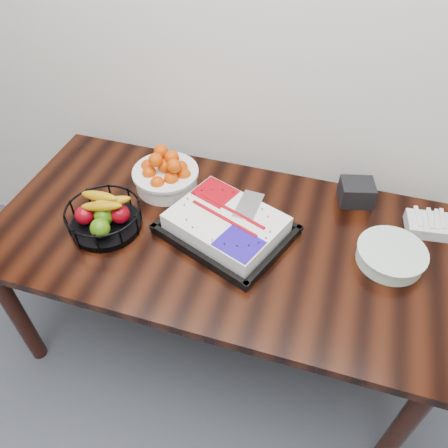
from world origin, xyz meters
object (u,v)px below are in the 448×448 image
(table, at_px, (218,247))
(plate_stack, at_px, (391,255))
(tangerine_bowl, at_px, (165,173))
(napkin_box, at_px, (356,192))
(fruit_basket, at_px, (104,216))
(cake_tray, at_px, (226,225))

(table, relative_size, plate_stack, 7.11)
(tangerine_bowl, bearing_deg, table, -34.12)
(napkin_box, bearing_deg, plate_stack, -62.77)
(table, bearing_deg, tangerine_bowl, 145.88)
(fruit_basket, height_order, plate_stack, fruit_basket)
(cake_tray, bearing_deg, fruit_basket, -166.59)
(cake_tray, xyz_separation_m, fruit_basket, (-0.47, -0.11, 0.02))
(cake_tray, distance_m, napkin_box, 0.58)
(fruit_basket, distance_m, napkin_box, 1.03)
(napkin_box, bearing_deg, table, -144.82)
(table, distance_m, fruit_basket, 0.47)
(cake_tray, bearing_deg, napkin_box, 36.40)
(table, distance_m, tangerine_bowl, 0.40)
(table, height_order, plate_stack, plate_stack)
(tangerine_bowl, height_order, fruit_basket, tangerine_bowl)
(fruit_basket, bearing_deg, plate_stack, 7.99)
(tangerine_bowl, height_order, napkin_box, tangerine_bowl)
(plate_stack, bearing_deg, fruit_basket, -172.01)
(tangerine_bowl, xyz_separation_m, fruit_basket, (-0.13, -0.31, -0.01))
(napkin_box, bearing_deg, tangerine_bowl, -169.55)
(fruit_basket, bearing_deg, cake_tray, 13.41)
(table, xyz_separation_m, tangerine_bowl, (-0.30, 0.20, 0.16))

